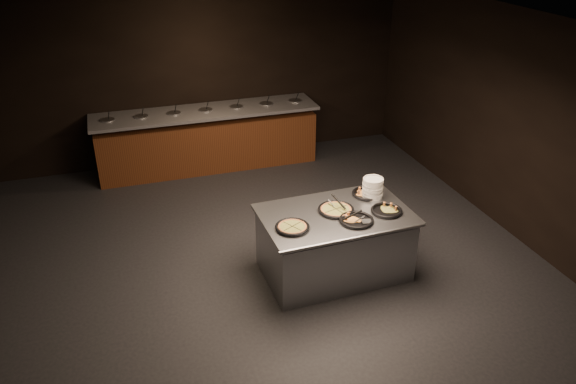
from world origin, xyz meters
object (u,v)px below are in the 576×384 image
serving_counter (334,245)px  pan_cheese_whole (336,210)px  plate_stack (373,188)px  pan_veggie_whole (292,227)px

serving_counter → pan_cheese_whole: (0.02, 0.04, 0.45)m
serving_counter → pan_cheese_whole: 0.45m
plate_stack → serving_counter: bearing=-157.6°
serving_counter → plate_stack: size_ratio=7.10×
pan_veggie_whole → pan_cheese_whole: bearing=19.6°
serving_counter → pan_cheese_whole: bearing=62.5°
plate_stack → pan_veggie_whole: 1.24m
serving_counter → pan_veggie_whole: 0.76m
plate_stack → pan_veggie_whole: bearing=-160.6°
serving_counter → plate_stack: plate_stack is taller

